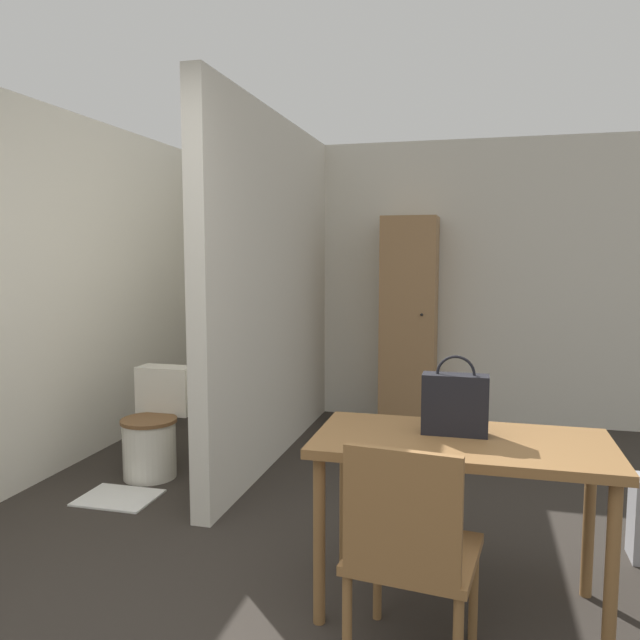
{
  "coord_description": "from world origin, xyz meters",
  "views": [
    {
      "loc": [
        0.79,
        -1.53,
        1.52
      ],
      "look_at": [
        -0.17,
        2.21,
        1.1
      ],
      "focal_mm": 35.0,
      "sensor_mm": 36.0,
      "label": 1
    }
  ],
  "objects_px": {
    "toilet": "(155,429)",
    "handbag": "(455,403)",
    "wooden_chair": "(410,548)",
    "dining_table": "(461,460)",
    "wooden_cabinet": "(409,322)"
  },
  "relations": [
    {
      "from": "dining_table",
      "to": "wooden_chair",
      "type": "distance_m",
      "value": 0.51
    },
    {
      "from": "dining_table",
      "to": "wooden_chair",
      "type": "bearing_deg",
      "value": -109.76
    },
    {
      "from": "toilet",
      "to": "handbag",
      "type": "relative_size",
      "value": 2.11
    },
    {
      "from": "dining_table",
      "to": "wooden_chair",
      "type": "xyz_separation_m",
      "value": [
        -0.16,
        -0.45,
        -0.19
      ]
    },
    {
      "from": "dining_table",
      "to": "wooden_chair",
      "type": "height_order",
      "value": "wooden_chair"
    },
    {
      "from": "wooden_chair",
      "to": "handbag",
      "type": "distance_m",
      "value": 0.67
    },
    {
      "from": "toilet",
      "to": "wooden_cabinet",
      "type": "height_order",
      "value": "wooden_cabinet"
    },
    {
      "from": "toilet",
      "to": "handbag",
      "type": "xyz_separation_m",
      "value": [
        2.05,
        -1.11,
        0.57
      ]
    },
    {
      "from": "dining_table",
      "to": "wooden_cabinet",
      "type": "bearing_deg",
      "value": 100.64
    },
    {
      "from": "dining_table",
      "to": "wooden_cabinet",
      "type": "relative_size",
      "value": 0.67
    },
    {
      "from": "dining_table",
      "to": "handbag",
      "type": "relative_size",
      "value": 3.58
    },
    {
      "from": "wooden_cabinet",
      "to": "dining_table",
      "type": "bearing_deg",
      "value": -79.36
    },
    {
      "from": "dining_table",
      "to": "toilet",
      "type": "bearing_deg",
      "value": 150.68
    },
    {
      "from": "wooden_chair",
      "to": "handbag",
      "type": "bearing_deg",
      "value": 82.66
    },
    {
      "from": "dining_table",
      "to": "handbag",
      "type": "height_order",
      "value": "handbag"
    }
  ]
}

